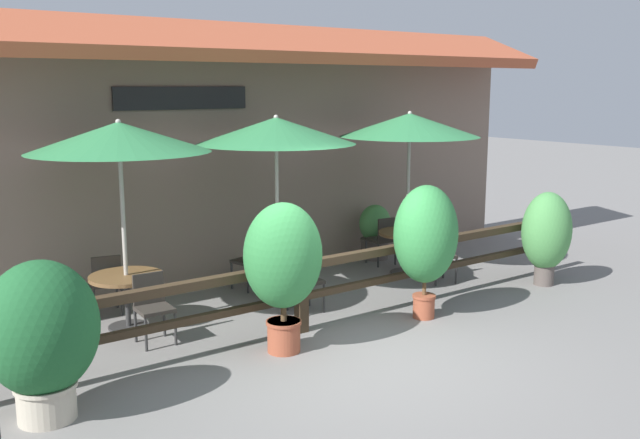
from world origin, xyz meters
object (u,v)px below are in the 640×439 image
Objects in this scene: chair_near_wallside at (106,281)px; potted_plant_broad_leaf at (375,231)px; chair_near_streetside at (153,304)px; patio_umbrella_middle at (276,131)px; chair_middle_streetside at (303,277)px; potted_plant_corner_fern at (283,260)px; potted_plant_entrance_palm at (426,237)px; patio_umbrella_near at (119,137)px; dining_table_near at (127,285)px; chair_middle_wallside at (251,259)px; potted_plant_small_flowering at (547,233)px; potted_plant_tall_tropical at (42,334)px; chair_far_streetside at (438,252)px; chair_far_wallside at (383,238)px; dining_table_far at (407,240)px; dining_table_middle at (278,261)px; patio_umbrella_far at (410,125)px.

potted_plant_broad_leaf is (5.22, 0.29, 0.03)m from chair_near_wallside.
patio_umbrella_middle is at bearing 18.60° from chair_near_streetside.
chair_near_streetside is 1.00× the size of chair_middle_streetside.
potted_plant_entrance_palm is at bearing -2.10° from potted_plant_corner_fern.
potted_plant_entrance_palm is at bearing -30.33° from patio_umbrella_near.
potted_plant_broad_leaf reaches higher than dining_table_near.
chair_middle_streetside reaches higher than dining_table_near.
patio_umbrella_near is 3.12m from chair_middle_wallside.
potted_plant_small_flowering is (3.93, -1.22, 0.36)m from chair_middle_streetside.
potted_plant_tall_tropical reaches higher than chair_near_streetside.
chair_middle_streetside is at bearing -167.24° from chair_far_streetside.
chair_far_wallside is at bearing 167.01° from chair_middle_wallside.
dining_table_far is 1.16m from potted_plant_broad_leaf.
potted_plant_broad_leaf is (5.14, 1.72, 0.03)m from chair_near_streetside.
chair_middle_streetside is 0.57× the size of potted_plant_small_flowering.
potted_plant_small_flowering is at bearing -17.67° from dining_table_near.
patio_umbrella_middle reaches higher than chair_far_streetside.
patio_umbrella_near is 4.27m from potted_plant_entrance_palm.
potted_plant_small_flowering reaches higher than chair_near_wallside.
potted_plant_entrance_palm is (3.52, -2.75, 0.66)m from chair_near_wallside.
potted_plant_entrance_palm reaches higher than dining_table_middle.
chair_near_wallside is at bearing 60.13° from potted_plant_tall_tropical.
patio_umbrella_near is 5.66m from potted_plant_broad_leaf.
chair_near_streetside is 0.90× the size of dining_table_far.
chair_near_streetside is 0.86× the size of potted_plant_broad_leaf.
chair_near_streetside is 0.90× the size of dining_table_middle.
potted_plant_entrance_palm is (3.43, -1.32, 0.66)m from chair_near_streetside.
dining_table_near is at bearing 51.83° from potted_plant_tall_tropical.
patio_umbrella_middle is 2.61m from patio_umbrella_far.
patio_umbrella_near is 1.00× the size of patio_umbrella_far.
chair_near_wallside is 0.32× the size of patio_umbrella_middle.
chair_middle_streetside is 0.47× the size of potted_plant_corner_fern.
potted_plant_corner_fern is 1.81× the size of potted_plant_broad_leaf.
chair_near_wallside is at bearing 141.94° from potted_plant_entrance_palm.
potted_plant_entrance_palm is (-1.46, -1.91, -1.38)m from patio_umbrella_far.
patio_umbrella_near is at bearing 162.33° from potted_plant_small_flowering.
chair_middle_streetside is at bearing 132.64° from potted_plant_entrance_palm.
dining_table_far is at bearing 16.61° from potted_plant_tall_tropical.
patio_umbrella_near and patio_umbrella_middle have the same top height.
potted_plant_tall_tropical is at bearing -137.83° from chair_near_streetside.
patio_umbrella_middle is 3.17× the size of chair_middle_streetside.
chair_near_wallside is 6.85m from potted_plant_small_flowering.
chair_middle_wallside is 0.32× the size of patio_umbrella_far.
patio_umbrella_near is 3.17× the size of chair_far_wallside.
potted_plant_broad_leaf is at bearing 175.67° from chair_middle_wallside.
potted_plant_corner_fern is (1.20, -1.95, -1.40)m from patio_umbrella_near.
chair_near_wallside is at bearing 114.78° from potted_plant_corner_fern.
chair_near_streetside is 2.36m from dining_table_middle.
chair_middle_wallside is 3.08m from chair_far_streetside.
patio_umbrella_near is 3.17× the size of chair_near_streetside.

